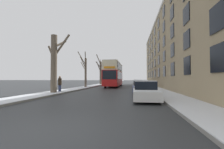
% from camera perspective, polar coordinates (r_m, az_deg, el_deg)
% --- Properties ---
extents(ground_plane, '(320.00, 320.00, 0.00)m').
position_cam_1_polar(ground_plane, '(5.05, -24.99, -19.47)').
color(ground_plane, '#303335').
extents(sidewalk_left, '(2.39, 130.00, 0.16)m').
position_cam_1_polar(sidewalk_left, '(57.67, -0.29, -3.12)').
color(sidewalk_left, gray).
rests_on(sidewalk_left, ground).
extents(sidewalk_right, '(2.39, 130.00, 0.16)m').
position_cam_1_polar(sidewalk_right, '(57.14, 11.19, -3.11)').
color(sidewalk_right, gray).
rests_on(sidewalk_right, ground).
extents(terrace_facade_right, '(9.10, 45.16, 13.06)m').
position_cam_1_polar(terrace_facade_right, '(27.88, 26.67, 8.80)').
color(terrace_facade_right, tan).
rests_on(terrace_facade_right, ground).
extents(bare_tree_left_0, '(2.42, 1.82, 6.39)m').
position_cam_1_polar(bare_tree_left_0, '(16.79, -21.09, 4.36)').
color(bare_tree_left_0, brown).
rests_on(bare_tree_left_0, ground).
extents(bare_tree_left_1, '(2.30, 4.22, 6.29)m').
position_cam_1_polar(bare_tree_left_1, '(26.50, -10.18, 1.46)').
color(bare_tree_left_1, brown).
rests_on(bare_tree_left_1, ground).
extents(bare_tree_left_2, '(3.41, 1.84, 7.68)m').
position_cam_1_polar(bare_tree_left_2, '(38.02, -4.37, 1.22)').
color(bare_tree_left_2, brown).
rests_on(bare_tree_left_2, ground).
extents(double_decker_bus, '(2.56, 11.46, 4.67)m').
position_cam_1_polar(double_decker_bus, '(29.58, 0.71, 0.42)').
color(double_decker_bus, red).
rests_on(double_decker_bus, ground).
extents(parked_car_0, '(1.74, 4.57, 1.42)m').
position_cam_1_polar(parked_car_0, '(11.38, 12.47, -6.18)').
color(parked_car_0, silver).
rests_on(parked_car_0, ground).
extents(parked_car_1, '(1.85, 3.96, 1.42)m').
position_cam_1_polar(parked_car_1, '(17.39, 10.93, -4.62)').
color(parked_car_1, navy).
rests_on(parked_car_1, ground).
extents(parked_car_2, '(1.71, 4.50, 1.32)m').
position_cam_1_polar(parked_car_2, '(23.39, 10.18, -3.94)').
color(parked_car_2, '#9EA3AD').
rests_on(parked_car_2, ground).
extents(parked_car_3, '(1.80, 4.41, 1.39)m').
position_cam_1_polar(parked_car_3, '(29.59, 9.73, -3.40)').
color(parked_car_3, slate).
rests_on(parked_car_3, ground).
extents(oncoming_van, '(1.91, 5.55, 2.23)m').
position_cam_1_polar(oncoming_van, '(46.61, 2.30, -2.08)').
color(oncoming_van, '#333842').
rests_on(oncoming_van, ground).
extents(pedestrian_left_sidewalk, '(0.41, 0.41, 1.86)m').
position_cam_1_polar(pedestrian_left_sidewalk, '(17.67, -19.27, -3.30)').
color(pedestrian_left_sidewalk, navy).
rests_on(pedestrian_left_sidewalk, ground).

